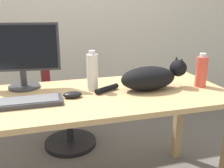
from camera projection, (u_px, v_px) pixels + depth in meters
The scene contains 9 objects.
back_wall at pixel (65, 4), 2.78m from camera, with size 6.00×0.04×2.60m, color beige.
desk at pixel (96, 109), 1.53m from camera, with size 1.66×0.71×0.75m.
office_chair at pixel (63, 104), 2.25m from camera, with size 0.48×0.48×0.96m.
monitor at pixel (21, 53), 1.55m from camera, with size 0.48×0.20×0.41m.
keyboard at pixel (21, 102), 1.33m from camera, with size 0.44×0.15×0.03m.
cat at pixel (152, 77), 1.57m from camera, with size 0.61×0.19×0.20m.
computer_mouse at pixel (73, 95), 1.44m from camera, with size 0.11×0.06×0.04m, color black.
water_bottle at pixel (201, 71), 1.62m from camera, with size 0.07×0.07×0.22m.
spray_bottle at pixel (93, 72), 1.55m from camera, with size 0.07×0.07×0.25m.
Camera 1 is at (-0.29, -1.40, 1.25)m, focal length 39.88 mm.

